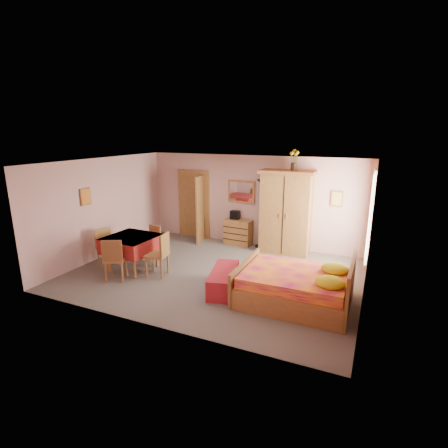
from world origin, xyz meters
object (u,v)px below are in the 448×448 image
at_px(wardrobe, 286,212).
at_px(bed, 295,278).
at_px(floor_lamp, 260,214).
at_px(chair_east, 157,254).
at_px(bench, 223,280).
at_px(dining_table, 132,253).
at_px(chair_south, 115,259).
at_px(sunflower_vase, 294,160).
at_px(stereo, 235,215).
at_px(chair_north, 151,243).
at_px(chair_west, 107,248).
at_px(chest_of_drawers, 238,232).
at_px(wall_mirror, 241,192).

relative_size(wardrobe, bed, 1.05).
height_order(floor_lamp, chair_east, floor_lamp).
relative_size(bench, dining_table, 1.17).
height_order(wardrobe, chair_south, wardrobe).
xyz_separation_m(floor_lamp, bed, (1.69, -2.91, -0.48)).
relative_size(sunflower_vase, chair_south, 0.56).
distance_m(sunflower_vase, bench, 3.80).
distance_m(stereo, chair_north, 2.64).
xyz_separation_m(dining_table, chair_west, (-0.72, -0.05, 0.05)).
relative_size(bed, chair_west, 2.34).
bearing_deg(chest_of_drawers, chair_east, -103.24).
distance_m(wall_mirror, chair_north, 3.01).
bearing_deg(dining_table, floor_lamp, 51.59).
height_order(stereo, floor_lamp, floor_lamp).
bearing_deg(bed, wardrobe, 107.99).
xyz_separation_m(wardrobe, sunflower_vase, (0.13, 0.06, 1.40)).
bearing_deg(bench, chair_north, 160.34).
relative_size(stereo, bench, 0.20).
relative_size(floor_lamp, wardrobe, 0.87).
height_order(chest_of_drawers, dining_table, dining_table).
relative_size(wall_mirror, floor_lamp, 0.43).
bearing_deg(chair_south, wall_mirror, 41.87).
bearing_deg(chair_east, stereo, -24.02).
relative_size(wall_mirror, chair_north, 0.96).
distance_m(chest_of_drawers, bench, 3.09).
height_order(bed, chair_north, bed).
height_order(wall_mirror, chair_east, wall_mirror).
bearing_deg(bed, dining_table, 178.90).
relative_size(wall_mirror, dining_table, 0.74).
distance_m(wall_mirror, bench, 3.55).
height_order(sunflower_vase, dining_table, sunflower_vase).
height_order(wall_mirror, bench, wall_mirror).
xyz_separation_m(bench, chair_south, (-2.44, -0.49, 0.27)).
xyz_separation_m(sunflower_vase, chair_east, (-2.41, -2.86, -2.03)).
height_order(wall_mirror, sunflower_vase, sunflower_vase).
bearing_deg(chair_east, wardrobe, -49.40).
bearing_deg(chair_east, wall_mirror, -25.57).
bearing_deg(stereo, bed, -49.88).
bearing_deg(wall_mirror, chair_north, -121.55).
bearing_deg(chest_of_drawers, chair_north, -124.59).
relative_size(stereo, chair_east, 0.26).
height_order(wall_mirror, chair_north, wall_mirror).
bearing_deg(wall_mirror, bed, -49.16).
bearing_deg(chair_south, bench, -13.49).
relative_size(bench, chair_east, 1.29).
height_order(sunflower_vase, bench, sunflower_vase).
bearing_deg(bench, floor_lamp, 93.98).
xyz_separation_m(stereo, chair_north, (-1.49, -2.14, -0.44)).
bearing_deg(chair_west, bed, 109.87).
bearing_deg(bed, chest_of_drawers, 128.85).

